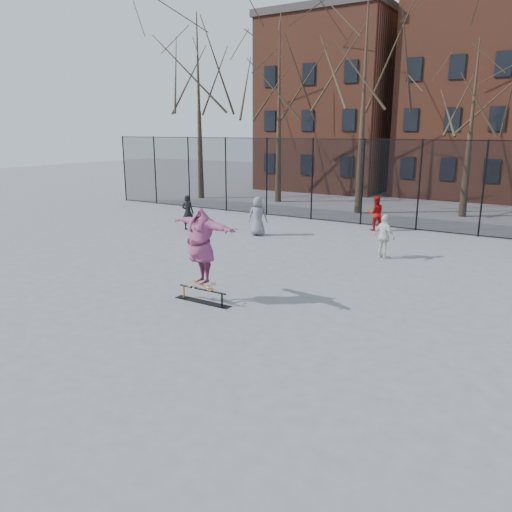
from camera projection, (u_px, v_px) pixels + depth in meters
The scene contains 11 objects.
ground at pixel (226, 312), 12.30m from camera, with size 100.00×100.00×0.00m, color slate.
skate_rail at pixel (203, 297), 13.00m from camera, with size 1.69×0.26×0.37m.
skateboard at pixel (202, 287), 12.93m from camera, with size 0.74×0.18×0.09m, color #A56842, non-canonical shape.
skater at pixel (201, 249), 12.69m from camera, with size 2.38×0.65×1.94m, color #6D3B94.
bystander_grey at pixel (258, 216), 21.09m from camera, with size 0.81×0.53×1.66m, color slate.
bystander_black at pixel (188, 213), 22.29m from camera, with size 0.57×0.37×1.56m, color black.
bystander_red at pixel (375, 213), 22.16m from camera, with size 0.75×0.58×1.54m, color #A50F0E.
bystander_white at pixel (384, 236), 17.33m from camera, with size 0.91×0.38×1.54m, color silver.
fence at pixel (392, 183), 22.48m from camera, with size 34.03×0.07×4.00m.
tree_row at pixel (420, 68), 24.71m from camera, with size 33.66×7.46×10.67m.
rowhouses at pixel (470, 102), 31.80m from camera, with size 29.00×7.00×13.00m.
Camera 1 is at (6.77, -9.42, 4.37)m, focal length 35.00 mm.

